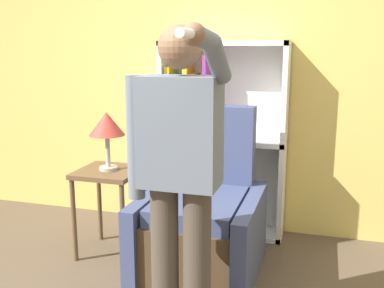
# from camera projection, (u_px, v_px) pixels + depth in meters

# --- Properties ---
(wall_back) EXTENTS (8.00, 0.06, 2.80)m
(wall_back) POSITION_uv_depth(u_px,v_px,m) (201.00, 69.00, 3.91)
(wall_back) COLOR #E0C160
(wall_back) RESTS_ON ground_plane
(bookcase) EXTENTS (1.06, 0.28, 1.64)m
(bookcase) POSITION_uv_depth(u_px,v_px,m) (207.00, 140.00, 3.85)
(bookcase) COLOR white
(bookcase) RESTS_ON ground_plane
(armchair) EXTENTS (0.81, 0.93, 1.16)m
(armchair) POSITION_uv_depth(u_px,v_px,m) (203.00, 221.00, 3.23)
(armchair) COLOR #4C3823
(armchair) RESTS_ON ground_plane
(person_standing) EXTENTS (0.55, 0.78, 1.70)m
(person_standing) POSITION_uv_depth(u_px,v_px,m) (179.00, 170.00, 2.30)
(person_standing) COLOR #473D33
(person_standing) RESTS_ON ground_plane
(side_table) EXTENTS (0.46, 0.46, 0.68)m
(side_table) POSITION_uv_depth(u_px,v_px,m) (109.00, 185.00, 3.43)
(side_table) COLOR brown
(side_table) RESTS_ON ground_plane
(table_lamp) EXTENTS (0.27, 0.27, 0.44)m
(table_lamp) POSITION_uv_depth(u_px,v_px,m) (107.00, 126.00, 3.34)
(table_lamp) COLOR #B7B2A8
(table_lamp) RESTS_ON side_table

